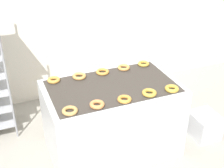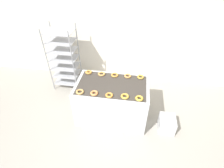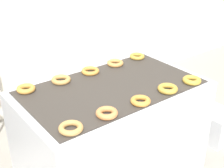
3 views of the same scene
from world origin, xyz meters
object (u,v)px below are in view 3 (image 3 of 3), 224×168
(donut_near_leftmost, at_px, (71,128))
(donut_far_leftmost, at_px, (26,89))
(glaze_bin, at_px, (214,125))
(donut_near_right, at_px, (168,89))
(donut_far_right, at_px, (115,63))
(fryer_machine, at_px, (112,133))
(donut_near_center, at_px, (141,101))
(donut_near_left, at_px, (107,113))
(donut_far_left, at_px, (61,80))
(donut_far_center, at_px, (90,71))
(donut_near_rightmost, at_px, (192,80))
(donut_far_rightmost, at_px, (137,56))

(donut_near_leftmost, height_order, donut_far_leftmost, donut_far_leftmost)
(glaze_bin, relative_size, donut_near_leftmost, 2.40)
(donut_near_right, xyz_separation_m, donut_far_right, (-0.00, 0.62, -0.00))
(fryer_machine, height_order, donut_near_center, donut_near_center)
(glaze_bin, relative_size, donut_near_center, 2.55)
(donut_near_leftmost, bearing_deg, donut_near_left, 0.77)
(donut_near_left, xyz_separation_m, donut_far_leftmost, (-0.27, 0.62, -0.00))
(donut_near_left, bearing_deg, donut_far_left, 89.02)
(donut_near_left, distance_m, donut_near_center, 0.28)
(fryer_machine, relative_size, glaze_bin, 4.03)
(donut_near_leftmost, distance_m, donut_far_right, 1.02)
(donut_near_right, distance_m, donut_far_left, 0.81)
(donut_near_left, relative_size, donut_far_leftmost, 1.04)
(donut_near_right, height_order, donut_far_center, donut_near_right)
(donut_near_right, distance_m, donut_far_leftmost, 1.03)
(donut_near_left, bearing_deg, donut_far_center, 65.13)
(donut_near_center, height_order, donut_near_rightmost, donut_near_rightmost)
(donut_near_leftmost, xyz_separation_m, donut_far_right, (0.81, 0.62, -0.00))
(donut_far_leftmost, bearing_deg, donut_far_rightmost, 0.09)
(glaze_bin, bearing_deg, donut_near_right, -173.06)
(donut_near_right, relative_size, donut_far_center, 1.00)
(donut_near_left, relative_size, donut_near_rightmost, 0.99)
(glaze_bin, distance_m, donut_near_leftmost, 1.82)
(donut_near_center, bearing_deg, donut_near_left, 177.78)
(glaze_bin, xyz_separation_m, donut_far_leftmost, (-1.68, 0.52, 0.71))
(fryer_machine, bearing_deg, donut_far_leftmost, 149.70)
(donut_far_leftmost, height_order, donut_far_rightmost, donut_far_leftmost)
(donut_near_center, bearing_deg, donut_near_leftmost, 179.24)
(donut_near_left, distance_m, donut_far_center, 0.67)
(donut_near_rightmost, bearing_deg, donut_near_right, 177.08)
(glaze_bin, distance_m, donut_far_center, 1.42)
(fryer_machine, relative_size, donut_far_leftmost, 10.40)
(donut_far_left, bearing_deg, donut_far_rightmost, 1.39)
(glaze_bin, bearing_deg, donut_near_rightmost, -169.06)
(donut_near_right, height_order, donut_far_leftmost, donut_near_right)
(fryer_machine, height_order, donut_near_rightmost, donut_near_rightmost)
(donut_near_center, height_order, donut_near_right, donut_near_right)
(fryer_machine, distance_m, donut_far_right, 0.61)
(donut_near_left, xyz_separation_m, donut_far_rightmost, (0.81, 0.63, -0.00))
(donut_far_left, height_order, donut_far_center, donut_far_left)
(fryer_machine, xyz_separation_m, donut_far_rightmost, (0.53, 0.32, 0.44))
(donut_near_right, bearing_deg, donut_far_center, 113.76)
(donut_near_left, xyz_separation_m, donut_near_center, (0.28, -0.01, -0.00))
(donut_near_leftmost, relative_size, donut_far_leftmost, 1.08)
(donut_far_leftmost, bearing_deg, donut_far_center, -1.44)
(fryer_machine, height_order, donut_far_left, donut_far_left)
(donut_far_leftmost, distance_m, donut_far_center, 0.55)
(donut_near_leftmost, distance_m, donut_far_leftmost, 0.63)
(donut_far_right, bearing_deg, donut_near_rightmost, -68.06)
(donut_near_rightmost, xyz_separation_m, donut_far_leftmost, (-1.07, 0.64, -0.00))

